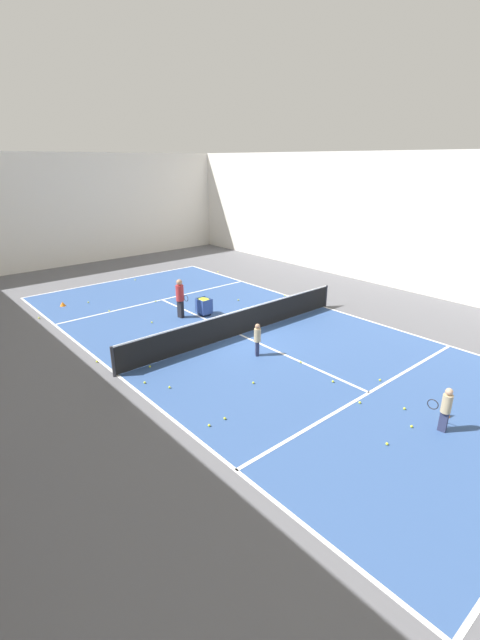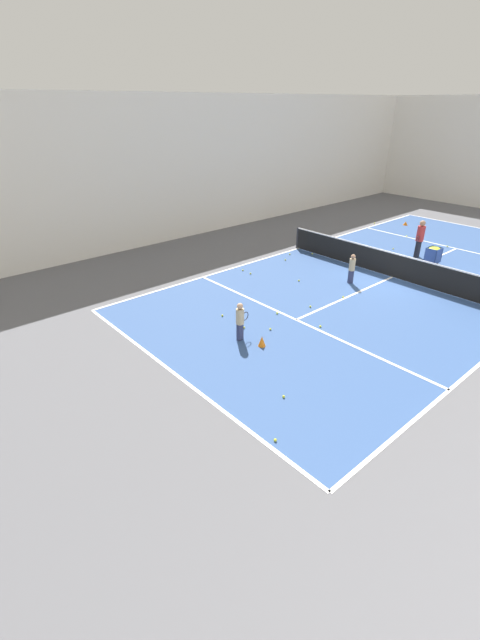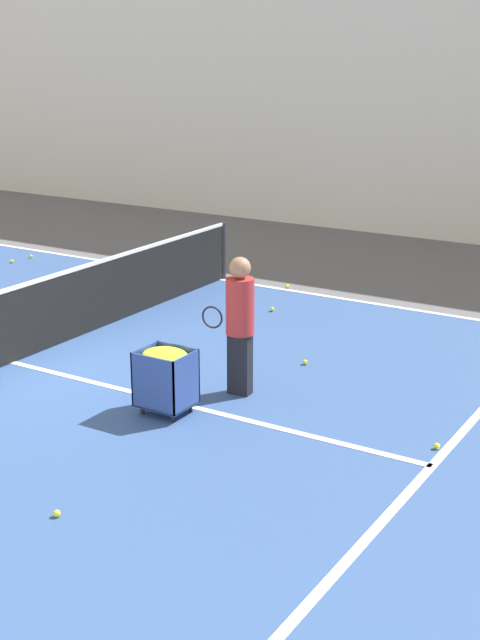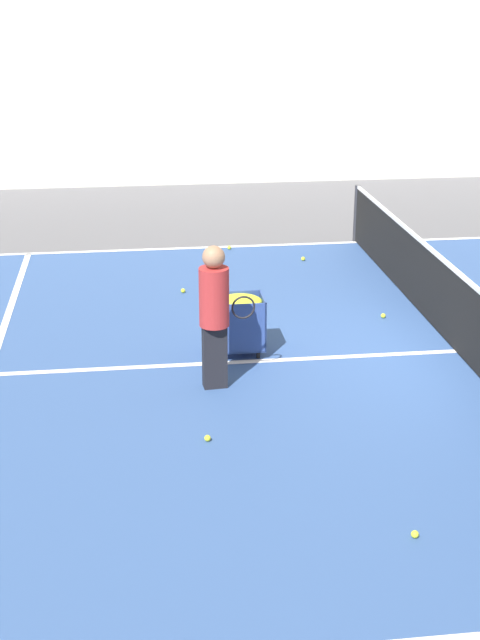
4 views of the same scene
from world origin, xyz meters
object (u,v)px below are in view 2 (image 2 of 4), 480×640
object	(u,v)px
coach_at_net	(420,236)
training_cone_1	(262,341)
player_near_baseline	(240,319)
ball_cart	(434,252)
tennis_net	(394,265)
child_midcourt	(352,267)
training_cone_0	(406,223)

from	to	relation	value
coach_at_net	training_cone_1	distance (m)	11.24
player_near_baseline	ball_cart	size ratio (longest dim) A/B	1.57
tennis_net	coach_at_net	distance (m)	3.29
coach_at_net	training_cone_1	bearing A→B (deg)	0.88
ball_cart	training_cone_1	bearing A→B (deg)	-89.00
player_near_baseline	child_midcourt	xyz separation A→B (m)	(-0.53, 6.35, -0.02)
child_midcourt	ball_cart	size ratio (longest dim) A/B	1.53
player_near_baseline	tennis_net	bearing A→B (deg)	-9.31
training_cone_1	ball_cart	bearing A→B (deg)	91.00
player_near_baseline	ball_cart	bearing A→B (deg)	-10.39
coach_at_net	ball_cart	distance (m)	1.13
coach_at_net	ball_cart	size ratio (longest dim) A/B	2.20
tennis_net	child_midcourt	xyz separation A→B (m)	(-0.78, -1.83, 0.15)
child_midcourt	training_cone_0	distance (m)	10.51
training_cone_0	coach_at_net	bearing A→B (deg)	-55.65
tennis_net	player_near_baseline	size ratio (longest dim) A/B	8.68
child_midcourt	coach_at_net	bearing A→B (deg)	30.64
child_midcourt	training_cone_1	size ratio (longest dim) A/B	3.63
tennis_net	training_cone_0	size ratio (longest dim) A/B	38.57
coach_at_net	child_midcourt	world-z (taller)	coach_at_net
tennis_net	training_cone_0	world-z (taller)	tennis_net
training_cone_1	player_near_baseline	bearing A→B (deg)	-162.77
coach_at_net	training_cone_1	world-z (taller)	coach_at_net
tennis_net	training_cone_0	distance (m)	9.10
tennis_net	training_cone_1	world-z (taller)	tennis_net
player_near_baseline	coach_at_net	xyz separation A→B (m)	(-0.42, 11.38, 0.28)
child_midcourt	training_cone_1	xyz separation A→B (m)	(1.26, -6.13, -0.52)
ball_cart	training_cone_1	distance (m)	10.75
tennis_net	training_cone_1	bearing A→B (deg)	-86.56
child_midcourt	training_cone_1	bearing A→B (deg)	-136.51
child_midcourt	ball_cart	world-z (taller)	child_midcourt
training_cone_1	child_midcourt	bearing A→B (deg)	101.59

